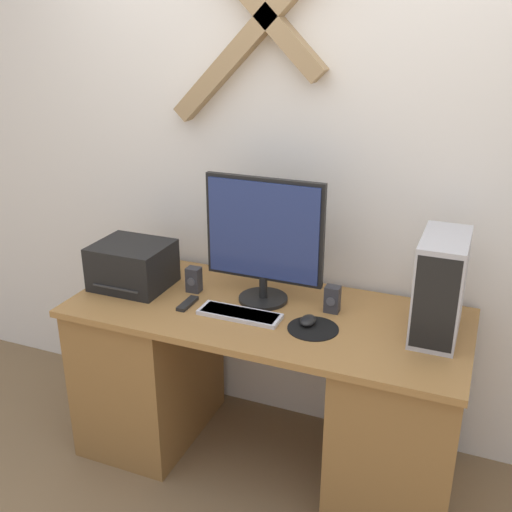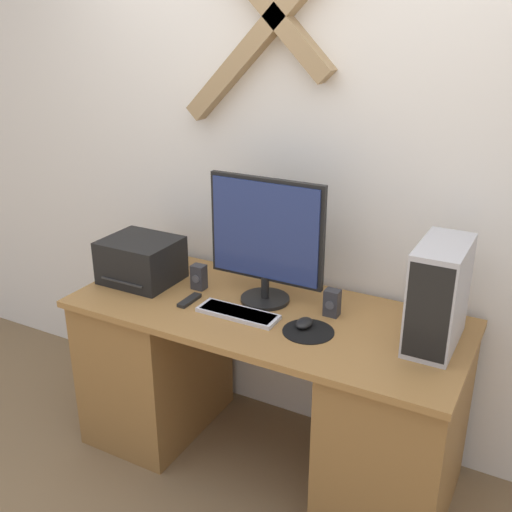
{
  "view_description": "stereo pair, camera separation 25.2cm",
  "coord_description": "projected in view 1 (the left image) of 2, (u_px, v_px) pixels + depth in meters",
  "views": [
    {
      "loc": [
        0.84,
        -1.8,
        1.98
      ],
      "look_at": [
        -0.04,
        0.36,
        1.04
      ],
      "focal_mm": 42.0,
      "sensor_mm": 36.0,
      "label": 1
    },
    {
      "loc": [
        1.07,
        -1.7,
        1.98
      ],
      "look_at": [
        -0.04,
        0.36,
        1.04
      ],
      "focal_mm": 42.0,
      "sensor_mm": 36.0,
      "label": 2
    }
  ],
  "objects": [
    {
      "name": "ground_plane",
      "position": [
        234.0,
        510.0,
        2.58
      ],
      "size": [
        12.0,
        12.0,
        0.0
      ],
      "primitive_type": "plane",
      "color": "brown"
    },
    {
      "name": "wall_back",
      "position": [
        299.0,
        162.0,
        2.75
      ],
      "size": [
        6.4,
        0.13,
        2.7
      ],
      "color": "white",
      "rests_on": "ground_plane"
    },
    {
      "name": "desk",
      "position": [
        265.0,
        385.0,
        2.74
      ],
      "size": [
        1.73,
        0.73,
        0.8
      ],
      "color": "olive",
      "rests_on": "ground_plane"
    },
    {
      "name": "monitor",
      "position": [
        264.0,
        236.0,
        2.58
      ],
      "size": [
        0.53,
        0.22,
        0.56
      ],
      "color": "black",
      "rests_on": "desk"
    },
    {
      "name": "keyboard",
      "position": [
        240.0,
        314.0,
        2.54
      ],
      "size": [
        0.36,
        0.12,
        0.02
      ],
      "color": "silver",
      "rests_on": "desk"
    },
    {
      "name": "mousepad",
      "position": [
        313.0,
        328.0,
        2.44
      ],
      "size": [
        0.21,
        0.21,
        0.0
      ],
      "color": "black",
      "rests_on": "desk"
    },
    {
      "name": "mouse",
      "position": [
        308.0,
        320.0,
        2.47
      ],
      "size": [
        0.06,
        0.09,
        0.03
      ],
      "color": "black",
      "rests_on": "mousepad"
    },
    {
      "name": "computer_tower",
      "position": [
        440.0,
        287.0,
        2.33
      ],
      "size": [
        0.18,
        0.36,
        0.41
      ],
      "color": "#B2B2B7",
      "rests_on": "desk"
    },
    {
      "name": "printer",
      "position": [
        133.0,
        265.0,
        2.8
      ],
      "size": [
        0.34,
        0.3,
        0.21
      ],
      "color": "black",
      "rests_on": "desk"
    },
    {
      "name": "speaker_left",
      "position": [
        194.0,
        280.0,
        2.76
      ],
      "size": [
        0.06,
        0.06,
        0.12
      ],
      "color": "#2D2D33",
      "rests_on": "desk"
    },
    {
      "name": "speaker_right",
      "position": [
        332.0,
        299.0,
        2.57
      ],
      "size": [
        0.06,
        0.06,
        0.12
      ],
      "color": "#2D2D33",
      "rests_on": "desk"
    },
    {
      "name": "remote_control",
      "position": [
        188.0,
        304.0,
        2.64
      ],
      "size": [
        0.04,
        0.14,
        0.02
      ],
      "color": "black",
      "rests_on": "desk"
    }
  ]
}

